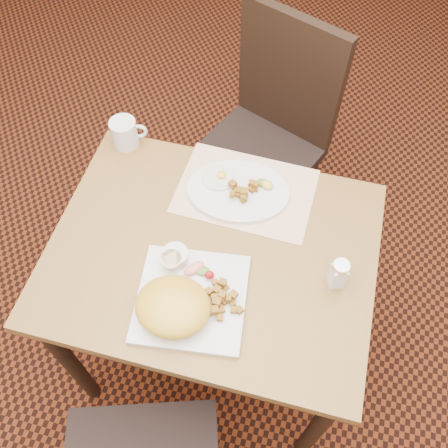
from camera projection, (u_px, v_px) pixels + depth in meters
The scene contains 15 objects.
ground at pixel (216, 343), 2.01m from camera, with size 8.00×8.00×0.00m, color black.
table at pixel (212, 269), 1.47m from camera, with size 0.90×0.70×0.75m.
chair_far at pixel (268, 130), 1.91m from camera, with size 0.55×0.56×0.97m.
placemat at pixel (246, 191), 1.49m from camera, with size 0.40×0.28×0.00m, color white.
plate_square at pixel (191, 299), 1.29m from camera, with size 0.28×0.28×0.02m, color silver.
plate_oval at pixel (238, 191), 1.48m from camera, with size 0.30×0.23×0.02m, color silver, non-canonical shape.
hollandaise_mound at pixel (172, 306), 1.24m from camera, with size 0.19×0.17×0.07m.
ramekin at pixel (175, 257), 1.33m from camera, with size 0.07×0.08×0.04m.
garnish_sq at pixel (199, 270), 1.32m from camera, with size 0.09×0.07×0.03m.
fried_egg at pixel (219, 177), 1.49m from camera, with size 0.10×0.10×0.02m.
garnish_ov at pixel (266, 184), 1.47m from camera, with size 0.06×0.05×0.02m.
salt_shaker at pixel (338, 274), 1.28m from camera, with size 0.05×0.05×0.10m.
coffee_mug at pixel (125, 133), 1.56m from camera, with size 0.11×0.08×0.09m.
home_fries_sq at pixel (222, 299), 1.27m from camera, with size 0.12×0.11×0.03m.
home_fries_ov at pixel (243, 191), 1.45m from camera, with size 0.09×0.08×0.04m.
Camera 1 is at (0.21, -0.66, 1.95)m, focal length 40.00 mm.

